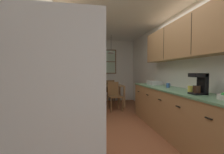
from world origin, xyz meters
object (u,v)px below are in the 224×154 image
at_px(stove_range, 67,128).
at_px(microwave_over_range, 57,42).
at_px(storage_canister, 70,87).
at_px(table_serving_bowl, 113,84).
at_px(coffee_maker, 200,83).
at_px(mug_by_coffeemaker, 190,89).
at_px(dining_chair_far, 109,90).
at_px(trash_bin, 87,102).
at_px(dining_chair_near, 114,95).
at_px(dish_rack, 154,83).
at_px(dining_table, 111,89).
at_px(refrigerator, 63,114).
at_px(mug_spare, 168,85).

relative_size(stove_range, microwave_over_range, 1.95).
bearing_deg(storage_canister, table_serving_bowl, 65.09).
height_order(coffee_maker, mug_by_coffeemaker, coffee_maker).
distance_m(dining_chair_far, table_serving_bowl, 0.59).
relative_size(dining_chair_far, trash_bin, 1.56).
bearing_deg(microwave_over_range, dining_chair_far, 71.06).
bearing_deg(stove_range, mug_by_coffeemaker, 4.75).
distance_m(dining_chair_near, dish_rack, 1.46).
height_order(dining_chair_near, storage_canister, storage_canister).
height_order(dining_table, coffee_maker, coffee_maker).
xyz_separation_m(microwave_over_range, dining_chair_far, (1.30, 3.80, -1.15)).
relative_size(dining_chair_near, coffee_maker, 2.76).
bearing_deg(dish_rack, stove_range, -143.06).
distance_m(microwave_over_range, storage_canister, 0.88).
height_order(microwave_over_range, dining_table, microwave_over_range).
height_order(dining_chair_near, table_serving_bowl, dining_chair_near).
xyz_separation_m(refrigerator, coffee_maker, (1.94, 0.61, 0.21)).
bearing_deg(microwave_over_range, trash_bin, 81.20).
bearing_deg(dining_chair_near, dining_table, 90.04).
bearing_deg(dining_table, mug_spare, -70.14).
distance_m(stove_range, dining_table, 3.41).
distance_m(refrigerator, mug_spare, 2.51).
distance_m(trash_bin, mug_by_coffeemaker, 3.09).
bearing_deg(microwave_over_range, stove_range, -0.03).
height_order(storage_canister, table_serving_bowl, storage_canister).
bearing_deg(storage_canister, dining_chair_far, 69.70).
xyz_separation_m(microwave_over_range, dish_rack, (2.14, 1.52, -0.70)).
height_order(refrigerator, dining_chair_far, refrigerator).
distance_m(mug_spare, table_serving_bowl, 2.56).
xyz_separation_m(microwave_over_range, storage_canister, (0.11, 0.57, -0.66)).
relative_size(mug_spare, dish_rack, 0.32).
relative_size(coffee_maker, dish_rack, 0.96).
xyz_separation_m(stove_range, dining_table, (1.17, 3.20, 0.15)).
bearing_deg(coffee_maker, microwave_over_range, 177.43).
height_order(stove_range, table_serving_bowl, stove_range).
bearing_deg(dining_chair_near, storage_canister, -119.81).
bearing_deg(coffee_maker, dining_table, 104.11).
bearing_deg(mug_spare, table_serving_bowl, 107.38).
xyz_separation_m(refrigerator, dish_rack, (1.98, 2.23, 0.09)).
xyz_separation_m(refrigerator, microwave_over_range, (-0.16, 0.71, 0.79)).
bearing_deg(dining_chair_near, microwave_over_range, -116.11).
distance_m(mug_by_coffeemaker, dish_rack, 1.35).
height_order(coffee_maker, table_serving_bowl, coffee_maker).
relative_size(stove_range, trash_bin, 1.90).
bearing_deg(dish_rack, coffee_maker, -91.08).
relative_size(microwave_over_range, dish_rack, 1.66).
distance_m(mug_by_coffeemaker, mug_spare, 0.68).
bearing_deg(trash_bin, microwave_over_range, -98.80).
bearing_deg(trash_bin, table_serving_bowl, 33.99).
xyz_separation_m(dining_chair_near, mug_spare, (0.85, -1.76, 0.45)).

